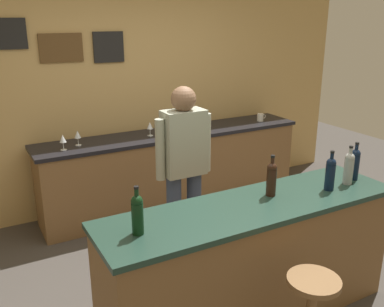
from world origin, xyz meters
name	(u,v)px	position (x,y,z in m)	size (l,w,h in m)	color
ground_plane	(220,287)	(0.00, 0.00, 0.00)	(10.00, 10.00, 0.00)	#423D38
back_wall	(125,86)	(-0.01, 2.03, 1.41)	(6.00, 0.09, 2.80)	tan
bar_counter	(251,262)	(0.00, -0.40, 0.46)	(2.24, 0.60, 0.92)	brown
side_counter	(174,169)	(0.40, 1.65, 0.45)	(3.13, 0.56, 0.90)	brown
bartender	(184,165)	(-0.08, 0.50, 0.94)	(0.52, 0.21, 1.62)	#384766
wine_bottle_a	(137,213)	(-0.86, -0.41, 1.06)	(0.07, 0.07, 0.31)	black
wine_bottle_b	(272,178)	(0.20, -0.34, 1.06)	(0.07, 0.07, 0.31)	black
wine_bottle_c	(330,173)	(0.64, -0.46, 1.06)	(0.07, 0.07, 0.31)	black
wine_bottle_d	(349,167)	(0.86, -0.44, 1.06)	(0.07, 0.07, 0.31)	#999E99
wine_bottle_e	(355,163)	(0.98, -0.40, 1.06)	(0.07, 0.07, 0.31)	black
wine_glass_a	(63,139)	(-0.86, 1.57, 1.01)	(0.07, 0.07, 0.16)	silver
wine_glass_b	(78,135)	(-0.69, 1.65, 1.01)	(0.07, 0.07, 0.16)	silver
wine_glass_c	(150,126)	(0.10, 1.64, 1.01)	(0.07, 0.07, 0.16)	silver
wine_glass_d	(178,122)	(0.46, 1.66, 1.01)	(0.07, 0.07, 0.16)	silver
coffee_mug	(260,117)	(1.60, 1.61, 0.95)	(0.12, 0.08, 0.09)	silver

